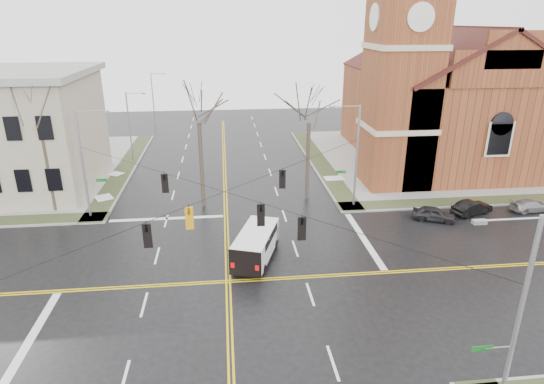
{
  "coord_description": "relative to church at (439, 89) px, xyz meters",
  "views": [
    {
      "loc": [
        0.1,
        -25.45,
        15.79
      ],
      "look_at": [
        3.5,
        6.0,
        3.77
      ],
      "focal_mm": 30.0,
      "sensor_mm": 36.0,
      "label": 1
    }
  ],
  "objects": [
    {
      "name": "signal_pole_se",
      "position": [
        -13.44,
        -36.28,
        -3.48
      ],
      "size": [
        2.75,
        0.22,
        9.0
      ],
      "color": "gray",
      "rests_on": "ground"
    },
    {
      "name": "parked_car_a",
      "position": [
        -7.43,
        -17.04,
        -7.84
      ],
      "size": [
        3.77,
        2.64,
        1.19
      ],
      "primitive_type": "imported",
      "rotation": [
        0.0,
        0.0,
        1.18
      ],
      "color": "black",
      "rests_on": "ground"
    },
    {
      "name": "streetlight_north_a",
      "position": [
        -35.42,
        3.22,
        -3.97
      ],
      "size": [
        2.3,
        0.2,
        8.0
      ],
      "color": "gray",
      "rests_on": "ground"
    },
    {
      "name": "signal_pole_ne",
      "position": [
        -13.44,
        -13.28,
        -3.48
      ],
      "size": [
        2.75,
        0.22,
        9.0
      ],
      "color": "gray",
      "rests_on": "ground"
    },
    {
      "name": "road_markings",
      "position": [
        -24.76,
        -24.78,
        -8.43
      ],
      "size": [
        100.0,
        100.0,
        0.01
      ],
      "color": "gold",
      "rests_on": "ground"
    },
    {
      "name": "tree_ne",
      "position": [
        -17.07,
        -10.68,
        -0.82
      ],
      "size": [
        4.0,
        4.0,
        10.51
      ],
      "color": "#3A2F25",
      "rests_on": "ground"
    },
    {
      "name": "sidewalks",
      "position": [
        -24.76,
        -24.78,
        -8.36
      ],
      "size": [
        80.0,
        80.0,
        0.17
      ],
      "color": "gray",
      "rests_on": "ground"
    },
    {
      "name": "signal_pole_nw",
      "position": [
        -36.09,
        -13.28,
        -3.48
      ],
      "size": [
        2.75,
        0.22,
        9.0
      ],
      "color": "gray",
      "rests_on": "ground"
    },
    {
      "name": "ground",
      "position": [
        -24.76,
        -24.78,
        -8.43
      ],
      "size": [
        120.0,
        120.0,
        0.0
      ],
      "primitive_type": "plane",
      "color": "black",
      "rests_on": "ground"
    },
    {
      "name": "church",
      "position": [
        0.0,
        0.0,
        0.0
      ],
      "size": [
        24.28,
        27.48,
        27.5
      ],
      "color": "brown",
      "rests_on": "ground"
    },
    {
      "name": "tree_nw_far",
      "position": [
        -39.61,
        -11.67,
        0.21
      ],
      "size": [
        4.0,
        4.0,
        11.95
      ],
      "color": "#3A2F25",
      "rests_on": "ground"
    },
    {
      "name": "parked_car_c",
      "position": [
        1.9,
        -16.06,
        -7.9
      ],
      "size": [
        3.76,
        1.77,
        1.06
      ],
      "primitive_type": "imported",
      "rotation": [
        0.0,
        0.0,
        1.65
      ],
      "color": "gray",
      "rests_on": "ground"
    },
    {
      "name": "span_wires",
      "position": [
        -24.76,
        -24.78,
        -2.23
      ],
      "size": [
        23.02,
        23.02,
        0.03
      ],
      "color": "black",
      "rests_on": "ground"
    },
    {
      "name": "streetlight_north_b",
      "position": [
        -35.42,
        23.22,
        -3.97
      ],
      "size": [
        2.3,
        0.2,
        8.0
      ],
      "color": "gray",
      "rests_on": "ground"
    },
    {
      "name": "parked_car_b",
      "position": [
        -3.61,
        -16.16,
        -7.82
      ],
      "size": [
        3.97,
        2.5,
        1.23
      ],
      "primitive_type": "imported",
      "rotation": [
        0.0,
        0.0,
        1.92
      ],
      "color": "black",
      "rests_on": "ground"
    },
    {
      "name": "tree_nw_near",
      "position": [
        -26.74,
        -11.7,
        -0.35
      ],
      "size": [
        4.0,
        4.0,
        11.16
      ],
      "color": "#3A2F25",
      "rests_on": "ground"
    },
    {
      "name": "cargo_van",
      "position": [
        -22.69,
        -21.92,
        -7.17
      ],
      "size": [
        3.86,
        5.97,
        2.13
      ],
      "rotation": [
        0.0,
        0.0,
        -0.33
      ],
      "color": "white",
      "rests_on": "ground"
    },
    {
      "name": "traffic_signals",
      "position": [
        -24.76,
        -25.45,
        -2.98
      ],
      "size": [
        8.21,
        8.26,
        1.3
      ],
      "color": "black",
      "rests_on": "ground"
    }
  ]
}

